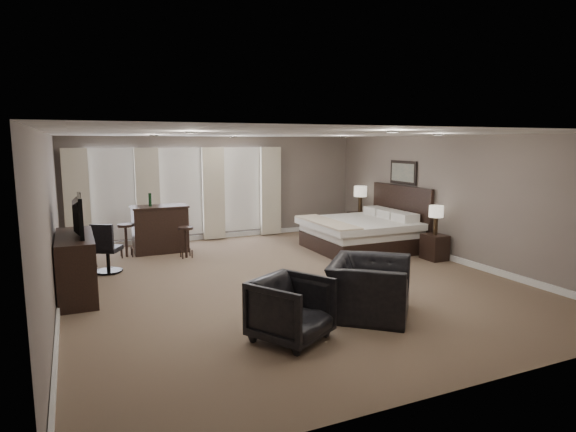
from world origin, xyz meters
name	(u,v)px	position (x,y,z in m)	size (l,w,h in m)	color
room	(287,209)	(0.00, 0.00, 1.30)	(7.60, 8.60, 2.64)	brown
window_bay	(181,194)	(-1.00, 4.11, 1.20)	(5.25, 0.20, 2.30)	silver
bed	(362,219)	(2.58, 1.57, 0.72)	(2.27, 2.17, 1.44)	silver
nightstand_near	(435,247)	(3.47, 0.12, 0.27)	(0.40, 0.49, 0.54)	black
nightstand_far	(360,224)	(3.47, 3.02, 0.31)	(0.46, 0.57, 0.62)	black
lamp_near	(436,220)	(3.47, 0.12, 0.84)	(0.30, 0.30, 0.61)	beige
lamp_far	(360,199)	(3.47, 3.02, 0.97)	(0.34, 0.34, 0.70)	beige
wall_art	(403,172)	(3.70, 1.57, 1.75)	(0.04, 0.96, 0.56)	slate
dresser	(76,266)	(-3.45, 0.55, 0.50)	(0.56, 1.72, 1.00)	black
tv	(74,231)	(-3.45, 0.55, 1.07)	(1.10, 0.63, 0.14)	black
armchair_near	(370,278)	(0.36, -2.07, 0.54)	(1.23, 0.80, 1.07)	black
armchair_far	(291,306)	(-1.03, -2.43, 0.44)	(0.85, 0.80, 0.87)	black
bar_counter	(160,229)	(-1.68, 3.21, 0.53)	(1.22, 0.63, 1.06)	black
bar_stool_left	(126,240)	(-2.44, 3.05, 0.36)	(0.34, 0.34, 0.72)	black
bar_stool_right	(186,242)	(-1.28, 2.44, 0.34)	(0.32, 0.32, 0.67)	black
desk_chair	(107,248)	(-2.89, 1.86, 0.48)	(0.49, 0.49, 0.97)	black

